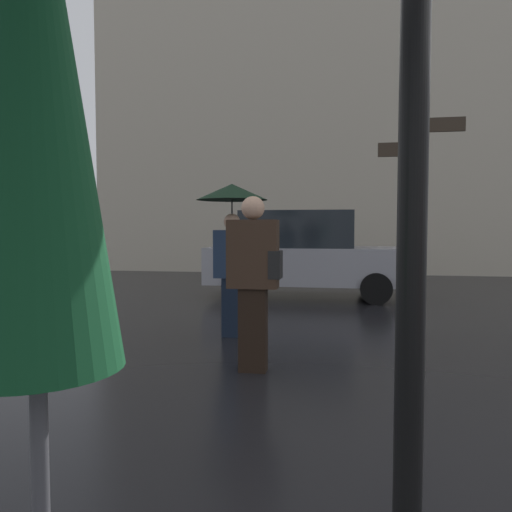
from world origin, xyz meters
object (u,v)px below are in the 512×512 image
object	(u,v)px
folded_patio_umbrella_near	(32,129)
parked_car_left	(305,254)
pedestrian_with_bag	(254,273)
pedestrian_with_umbrella	(232,219)
street_signpost	(419,199)

from	to	relation	value
folded_patio_umbrella_near	parked_car_left	size ratio (longest dim) A/B	0.57
pedestrian_with_bag	parked_car_left	distance (m)	5.59
pedestrian_with_umbrella	parked_car_left	distance (m)	4.15
parked_car_left	street_signpost	world-z (taller)	street_signpost
folded_patio_umbrella_near	pedestrian_with_bag	xyz separation A→B (m)	(-0.25, 3.98, -0.64)
folded_patio_umbrella_near	street_signpost	bearing A→B (deg)	74.59
parked_car_left	pedestrian_with_bag	bearing A→B (deg)	92.54
pedestrian_with_umbrella	pedestrian_with_bag	xyz separation A→B (m)	(0.58, -1.55, -0.57)
street_signpost	pedestrian_with_bag	bearing A→B (deg)	-135.52
pedestrian_with_bag	parked_car_left	bearing A→B (deg)	134.12
pedestrian_with_umbrella	street_signpost	xyz separation A→B (m)	(2.43, 0.27, 0.26)
pedestrian_with_bag	folded_patio_umbrella_near	bearing A→B (deg)	-41.20
folded_patio_umbrella_near	street_signpost	world-z (taller)	street_signpost
folded_patio_umbrella_near	street_signpost	xyz separation A→B (m)	(1.60, 5.80, 0.19)
street_signpost	parked_car_left	bearing A→B (deg)	114.88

